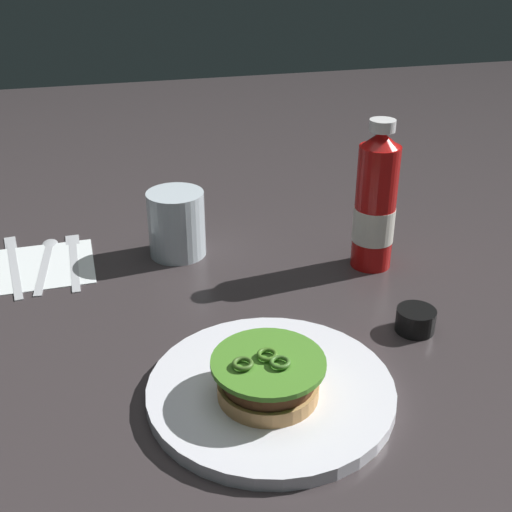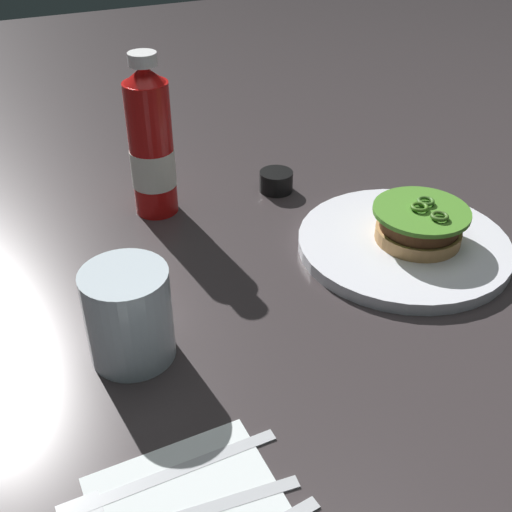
{
  "view_description": "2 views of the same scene",
  "coord_description": "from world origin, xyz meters",
  "px_view_note": "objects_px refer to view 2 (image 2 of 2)",
  "views": [
    {
      "loc": [
        -0.71,
        0.14,
        0.48
      ],
      "look_at": [
        0.03,
        -0.06,
        0.08
      ],
      "focal_mm": 45.95,
      "sensor_mm": 36.0,
      "label": 1
    },
    {
      "loc": [
        0.32,
        0.53,
        0.47
      ],
      "look_at": [
        0.08,
        0.0,
        0.07
      ],
      "focal_mm": 44.49,
      "sensor_mm": 36.0,
      "label": 2
    }
  ],
  "objects_px": {
    "condiment_cup": "(276,181)",
    "dinner_plate": "(403,244)",
    "burger_sandwich": "(419,224)",
    "fork_utensil": "(152,478)",
    "ketchup_bottle": "(151,147)",
    "water_glass": "(129,315)"
  },
  "relations": [
    {
      "from": "dinner_plate",
      "to": "burger_sandwich",
      "type": "height_order",
      "value": "burger_sandwich"
    },
    {
      "from": "dinner_plate",
      "to": "burger_sandwich",
      "type": "xyz_separation_m",
      "value": [
        -0.01,
        0.01,
        0.03
      ]
    },
    {
      "from": "water_glass",
      "to": "fork_utensil",
      "type": "distance_m",
      "value": 0.17
    },
    {
      "from": "condiment_cup",
      "to": "dinner_plate",
      "type": "bearing_deg",
      "value": 110.18
    },
    {
      "from": "burger_sandwich",
      "to": "fork_utensil",
      "type": "height_order",
      "value": "burger_sandwich"
    },
    {
      "from": "dinner_plate",
      "to": "ketchup_bottle",
      "type": "bearing_deg",
      "value": -41.78
    },
    {
      "from": "fork_utensil",
      "to": "dinner_plate",
      "type": "bearing_deg",
      "value": -152.83
    },
    {
      "from": "dinner_plate",
      "to": "fork_utensil",
      "type": "bearing_deg",
      "value": 27.17
    },
    {
      "from": "ketchup_bottle",
      "to": "dinner_plate",
      "type": "bearing_deg",
      "value": 138.22
    },
    {
      "from": "dinner_plate",
      "to": "ketchup_bottle",
      "type": "xyz_separation_m",
      "value": [
        0.26,
        -0.24,
        0.09
      ]
    },
    {
      "from": "water_glass",
      "to": "condiment_cup",
      "type": "distance_m",
      "value": 0.4
    },
    {
      "from": "burger_sandwich",
      "to": "ketchup_bottle",
      "type": "height_order",
      "value": "ketchup_bottle"
    },
    {
      "from": "burger_sandwich",
      "to": "condiment_cup",
      "type": "relative_size",
      "value": 2.42
    },
    {
      "from": "water_glass",
      "to": "condiment_cup",
      "type": "xyz_separation_m",
      "value": [
        -0.3,
        -0.26,
        -0.04
      ]
    },
    {
      "from": "dinner_plate",
      "to": "condiment_cup",
      "type": "xyz_separation_m",
      "value": [
        0.08,
        -0.22,
        0.01
      ]
    },
    {
      "from": "burger_sandwich",
      "to": "water_glass",
      "type": "height_order",
      "value": "water_glass"
    },
    {
      "from": "burger_sandwich",
      "to": "water_glass",
      "type": "bearing_deg",
      "value": 5.61
    },
    {
      "from": "dinner_plate",
      "to": "condiment_cup",
      "type": "bearing_deg",
      "value": -69.82
    },
    {
      "from": "ketchup_bottle",
      "to": "water_glass",
      "type": "relative_size",
      "value": 2.19
    },
    {
      "from": "ketchup_bottle",
      "to": "condiment_cup",
      "type": "height_order",
      "value": "ketchup_bottle"
    },
    {
      "from": "dinner_plate",
      "to": "burger_sandwich",
      "type": "bearing_deg",
      "value": 152.89
    },
    {
      "from": "dinner_plate",
      "to": "ketchup_bottle",
      "type": "relative_size",
      "value": 1.21
    }
  ]
}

